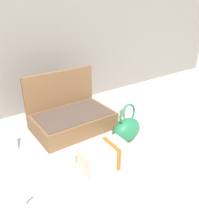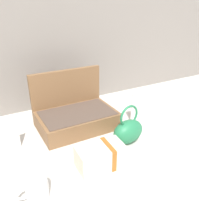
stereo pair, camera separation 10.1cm
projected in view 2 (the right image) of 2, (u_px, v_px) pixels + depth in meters
ground_plane at (100, 145)px, 1.11m from camera, size 6.00×6.00×0.00m
open_suitcase at (75, 114)px, 1.25m from camera, size 0.41×0.28×0.29m
teal_pouch_handbag at (128, 131)px, 1.11m from camera, size 0.18×0.12×0.20m
cream_toiletry_bag at (101, 156)px, 0.95m from camera, size 0.21×0.13×0.10m
coffee_mug at (36, 188)px, 0.80m from camera, size 0.12×0.08×0.09m
info_card_left at (138, 107)px, 1.30m from camera, size 0.08×0.01×0.17m
poster_card_right at (6, 136)px, 1.03m from camera, size 0.12×0.02×0.17m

